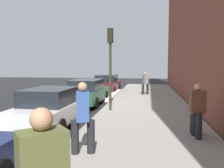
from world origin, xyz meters
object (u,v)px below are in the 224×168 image
(rolling_suitcase, at_px, (194,124))
(traffic_light_pole, at_px, (110,55))
(pedestrian_blue_coat, at_px, (83,116))
(parked_car_green, at_px, (87,92))
(parked_car_white, at_px, (52,107))
(pedestrian_grey_coat, at_px, (145,82))
(parked_car_maroon, at_px, (107,83))
(pedestrian_brown_coat, at_px, (197,109))

(rolling_suitcase, bearing_deg, traffic_light_pole, 42.52)
(rolling_suitcase, bearing_deg, pedestrian_blue_coat, 125.40)
(parked_car_green, bearing_deg, parked_car_white, 179.53)
(pedestrian_grey_coat, height_order, rolling_suitcase, pedestrian_grey_coat)
(parked_car_maroon, height_order, pedestrian_brown_coat, pedestrian_brown_coat)
(pedestrian_grey_coat, distance_m, rolling_suitcase, 10.40)
(parked_car_green, distance_m, rolling_suitcase, 7.91)
(parked_car_green, height_order, parked_car_maroon, same)
(parked_car_maroon, bearing_deg, rolling_suitcase, -158.06)
(parked_car_maroon, bearing_deg, pedestrian_grey_coat, -124.80)
(parked_car_maroon, bearing_deg, pedestrian_blue_coat, -172.53)
(traffic_light_pole, bearing_deg, rolling_suitcase, -137.48)
(parked_car_green, height_order, pedestrian_blue_coat, pedestrian_blue_coat)
(parked_car_maroon, height_order, traffic_light_pole, traffic_light_pole)
(parked_car_green, relative_size, rolling_suitcase, 4.93)
(parked_car_white, relative_size, pedestrian_brown_coat, 2.56)
(parked_car_white, xyz_separation_m, pedestrian_blue_coat, (-2.91, -2.05, 0.36))
(pedestrian_grey_coat, relative_size, pedestrian_blue_coat, 0.92)
(pedestrian_grey_coat, relative_size, rolling_suitcase, 1.73)
(pedestrian_grey_coat, distance_m, pedestrian_blue_coat, 12.54)
(rolling_suitcase, bearing_deg, pedestrian_brown_coat, -179.52)
(parked_car_maroon, xyz_separation_m, pedestrian_brown_coat, (-12.95, -5.06, 0.29))
(pedestrian_grey_coat, bearing_deg, pedestrian_blue_coat, 173.58)
(pedestrian_grey_coat, xyz_separation_m, pedestrian_blue_coat, (-12.46, 1.40, 0.07))
(parked_car_white, xyz_separation_m, parked_car_green, (5.33, -0.04, 0.00))
(parked_car_green, bearing_deg, pedestrian_brown_coat, -141.29)
(pedestrian_brown_coat, height_order, traffic_light_pole, traffic_light_pole)
(pedestrian_brown_coat, bearing_deg, traffic_light_pole, 39.70)
(pedestrian_brown_coat, xyz_separation_m, traffic_light_pole, (4.04, 3.35, 1.84))
(parked_car_maroon, relative_size, pedestrian_grey_coat, 2.51)
(parked_car_green, xyz_separation_m, parked_car_maroon, (6.54, -0.07, -0.00))
(pedestrian_blue_coat, bearing_deg, pedestrian_grey_coat, -6.42)
(parked_car_green, xyz_separation_m, pedestrian_blue_coat, (-8.24, -2.01, 0.36))
(traffic_light_pole, bearing_deg, parked_car_white, 148.34)
(pedestrian_blue_coat, bearing_deg, pedestrian_brown_coat, -59.60)
(parked_car_maroon, bearing_deg, traffic_light_pole, -169.13)
(traffic_light_pole, bearing_deg, pedestrian_brown_coat, -140.30)
(pedestrian_grey_coat, bearing_deg, parked_car_white, 160.11)
(parked_car_maroon, distance_m, traffic_light_pole, 9.32)
(pedestrian_brown_coat, bearing_deg, pedestrian_blue_coat, 120.40)
(pedestrian_brown_coat, xyz_separation_m, rolling_suitcase, (0.39, 0.00, -0.58))
(traffic_light_pole, bearing_deg, parked_car_green, 36.94)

